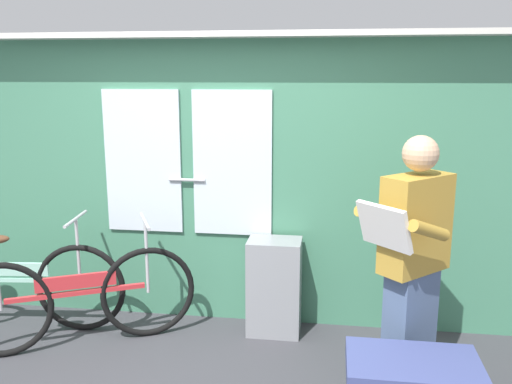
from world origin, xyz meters
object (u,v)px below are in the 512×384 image
Objects in this scene: trash_bin_by_wall at (274,287)px; bicycle_near_door at (76,298)px; passenger_reading_newspaper at (412,261)px; bicycle_leaning_behind at (11,284)px.

bicycle_near_door is at bearing -162.91° from trash_bin_by_wall.
passenger_reading_newspaper is 2.18× the size of trash_bin_by_wall.
bicycle_near_door is at bearing -49.47° from passenger_reading_newspaper.
passenger_reading_newspaper reaches higher than bicycle_near_door.
passenger_reading_newspaper is (2.26, -0.22, 0.47)m from bicycle_near_door.
passenger_reading_newspaper is at bearing -35.54° from trash_bin_by_wall.
trash_bin_by_wall is (1.98, 0.24, -0.00)m from bicycle_leaning_behind.
bicycle_leaning_behind is 2.37× the size of trash_bin_by_wall.
bicycle_near_door reaches higher than trash_bin_by_wall.
bicycle_near_door is 0.89× the size of bicycle_leaning_behind.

